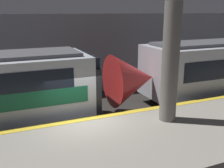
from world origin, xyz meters
name	(u,v)px	position (x,y,z in m)	size (l,w,h in m)	color
ground_plane	(84,144)	(0.00, 0.00, 0.00)	(120.00, 120.00, 0.00)	#282623
platform	(104,160)	(0.00, -2.16, 0.55)	(40.00, 4.32, 1.11)	gray
station_rear_barrier	(50,57)	(0.00, 6.41, 2.41)	(50.00, 0.15, 4.82)	gray
support_pillar_near	(170,64)	(2.83, -1.32, 3.19)	(0.60, 0.60, 4.20)	slate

